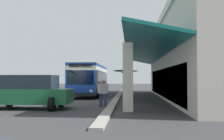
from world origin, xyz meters
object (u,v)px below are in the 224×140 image
pedestrian (103,92)px  transit_bus (90,78)px  parked_suv_green (29,91)px  potted_palm (127,92)px  parked_sedan_silver (43,85)px

pedestrian → transit_bus: bearing=-166.6°
transit_bus → pedestrian: 10.73m
parked_suv_green → transit_bus: bearing=171.4°
transit_bus → potted_palm: size_ratio=4.58×
pedestrian → potted_palm: bearing=158.0°
transit_bus → potted_palm: transit_bus is taller
parked_suv_green → potted_palm: potted_palm is taller
pedestrian → parked_sedan_silver: bearing=-151.2°
potted_palm → parked_sedan_silver: bearing=-142.8°
parked_suv_green → pedestrian: bearing=105.9°
transit_bus → parked_suv_green: (11.60, -1.75, -0.84)m
parked_sedan_silver → pedestrian: size_ratio=2.65×
transit_bus → pedestrian: transit_bus is taller
pedestrian → potted_palm: (-3.58, 1.45, -0.19)m
transit_bus → parked_sedan_silver: (-9.60, -8.51, -1.10)m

